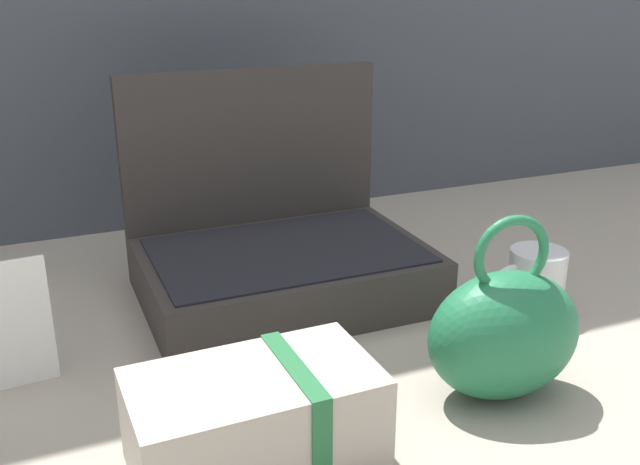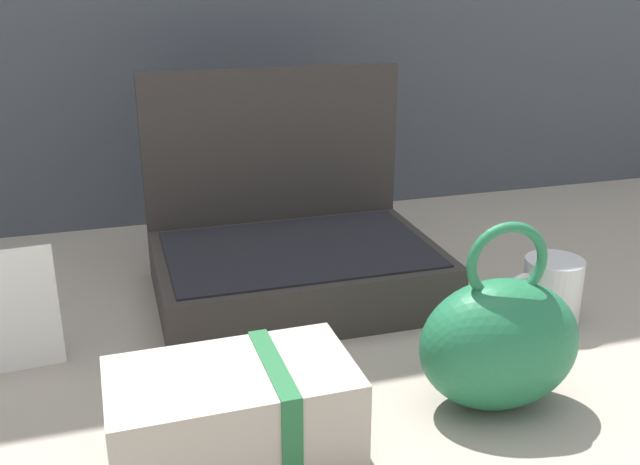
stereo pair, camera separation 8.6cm
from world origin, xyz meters
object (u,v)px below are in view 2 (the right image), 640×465
Objects in this scene: cream_toiletry_bag at (237,414)px; info_card_left at (17,311)px; teal_pouch_handbag at (499,342)px; coffee_mug at (550,291)px; open_suitcase at (292,246)px.

cream_toiletry_bag is 1.54× the size of info_card_left.
coffee_mug is at bearing 42.78° from teal_pouch_handbag.
coffee_mug is 0.75× the size of info_card_left.
open_suitcase is at bearing 111.04° from teal_pouch_handbag.
cream_toiletry_bag is (-0.15, -0.37, -0.02)m from open_suitcase.
open_suitcase is 2.59× the size of info_card_left.
teal_pouch_handbag is (0.14, -0.36, 0.01)m from open_suitcase.
info_card_left is (-0.51, 0.23, 0.00)m from teal_pouch_handbag.
cream_toiletry_bag is (-0.29, -0.01, -0.03)m from teal_pouch_handbag.
teal_pouch_handbag is 0.23m from coffee_mug.
cream_toiletry_bag reaches higher than coffee_mug.
info_card_left is at bearing 173.67° from coffee_mug.
info_card_left is at bearing -160.55° from open_suitcase.
teal_pouch_handbag is 0.56m from info_card_left.
coffee_mug is (0.46, 0.17, -0.00)m from cream_toiletry_bag.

